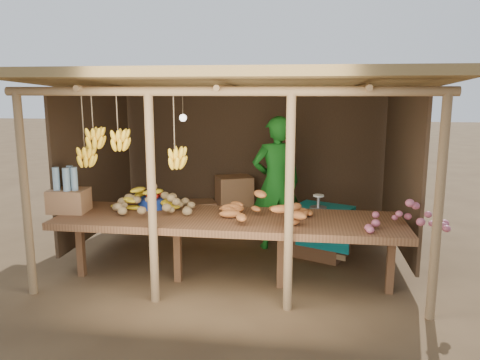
# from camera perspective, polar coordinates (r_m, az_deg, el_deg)

# --- Properties ---
(ground) EXTENTS (60.00, 60.00, 0.00)m
(ground) POSITION_cam_1_polar(r_m,az_deg,el_deg) (6.43, -0.00, -9.23)
(ground) COLOR brown
(ground) RESTS_ON ground
(stall_structure) EXTENTS (4.70, 3.50, 2.43)m
(stall_structure) POSITION_cam_1_polar(r_m,az_deg,el_deg) (6.14, -0.56, 8.18)
(stall_structure) COLOR #93714C
(stall_structure) RESTS_ON ground
(counter) EXTENTS (3.90, 1.05, 0.80)m
(counter) POSITION_cam_1_polar(r_m,az_deg,el_deg) (5.31, -1.43, -5.20)
(counter) COLOR brown
(counter) RESTS_ON ground
(potato_heap) EXTENTS (0.96, 0.58, 0.36)m
(potato_heap) POSITION_cam_1_polar(r_m,az_deg,el_deg) (5.54, -10.56, -2.10)
(potato_heap) COLOR olive
(potato_heap) RESTS_ON counter
(sweet_potato_heap) EXTENTS (1.13, 0.81, 0.36)m
(sweet_potato_heap) POSITION_cam_1_polar(r_m,az_deg,el_deg) (5.19, 3.20, -2.85)
(sweet_potato_heap) COLOR #BE6B30
(sweet_potato_heap) RESTS_ON counter
(onion_heap) EXTENTS (0.86, 0.58, 0.36)m
(onion_heap) POSITION_cam_1_polar(r_m,az_deg,el_deg) (5.06, 19.86, -3.86)
(onion_heap) COLOR #B3576C
(onion_heap) RESTS_ON counter
(banana_pile) EXTENTS (0.66, 0.41, 0.35)m
(banana_pile) POSITION_cam_1_polar(r_m,az_deg,el_deg) (5.79, -11.14, -1.66)
(banana_pile) COLOR yellow
(banana_pile) RESTS_ON counter
(tomato_basin) EXTENTS (0.36, 0.36, 0.19)m
(tomato_basin) POSITION_cam_1_polar(r_m,az_deg,el_deg) (5.80, -10.56, -2.60)
(tomato_basin) COLOR navy
(tomato_basin) RESTS_ON counter
(bottle_box) EXTENTS (0.45, 0.37, 0.54)m
(bottle_box) POSITION_cam_1_polar(r_m,az_deg,el_deg) (5.85, -20.17, -1.68)
(bottle_box) COLOR #9B6B45
(bottle_box) RESTS_ON counter
(vendor) EXTENTS (0.79, 0.63, 1.87)m
(vendor) POSITION_cam_1_polar(r_m,az_deg,el_deg) (6.56, 4.44, -0.38)
(vendor) COLOR #17671A
(vendor) RESTS_ON ground
(tarp_crate) EXTENTS (0.93, 0.87, 0.87)m
(tarp_crate) POSITION_cam_1_polar(r_m,az_deg,el_deg) (6.44, 9.84, -6.01)
(tarp_crate) COLOR brown
(tarp_crate) RESTS_ON ground
(carton_stack) EXTENTS (1.24, 0.59, 0.85)m
(carton_stack) POSITION_cam_1_polar(r_m,az_deg,el_deg) (7.53, -2.19, -3.25)
(carton_stack) COLOR #9B6B45
(carton_stack) RESTS_ON ground
(burlap_sacks) EXTENTS (0.82, 0.43, 0.58)m
(burlap_sacks) POSITION_cam_1_polar(r_m,az_deg,el_deg) (7.83, -10.18, -3.83)
(burlap_sacks) COLOR #483421
(burlap_sacks) RESTS_ON ground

